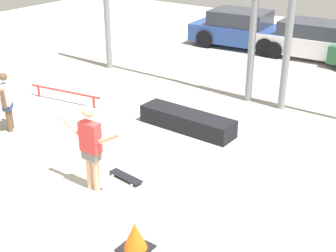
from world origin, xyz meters
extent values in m
plane|color=#B2ADA3|center=(0.00, 0.00, 0.00)|extent=(36.00, 36.00, 0.00)
cylinder|color=#DBAD89|center=(-0.86, -0.31, 0.42)|extent=(0.13, 0.13, 0.84)
cylinder|color=#DBAD89|center=(-0.68, -0.31, 0.42)|extent=(0.13, 0.13, 0.84)
cube|color=slate|center=(-0.77, -0.31, 0.77)|extent=(0.36, 0.21, 0.18)
cube|color=#DB3838|center=(-0.77, -0.31, 1.14)|extent=(0.42, 0.22, 0.61)
sphere|color=#DBAD89|center=(-0.77, -0.31, 1.67)|extent=(0.23, 0.23, 0.23)
cylinder|color=#DBAD89|center=(-1.27, -0.33, 1.26)|extent=(0.53, 0.11, 0.36)
cylinder|color=#DBAD89|center=(-0.27, -0.29, 1.26)|extent=(0.53, 0.11, 0.36)
cube|color=black|center=(-0.49, 0.33, 0.07)|extent=(0.84, 0.30, 0.01)
cylinder|color=silver|center=(-0.20, 0.41, 0.03)|extent=(0.06, 0.04, 0.05)
cylinder|color=silver|center=(-0.22, 0.19, 0.03)|extent=(0.06, 0.04, 0.05)
cylinder|color=silver|center=(-0.76, 0.47, 0.03)|extent=(0.06, 0.04, 0.05)
cylinder|color=silver|center=(-0.78, 0.25, 0.03)|extent=(0.06, 0.04, 0.05)
cube|color=black|center=(-0.84, 3.13, 0.23)|extent=(2.55, 0.72, 0.45)
cylinder|color=red|center=(-4.75, 2.63, 0.33)|extent=(2.42, 0.43, 0.06)
cylinder|color=red|center=(-5.74, 2.47, 0.16)|extent=(0.07, 0.07, 0.33)
cylinder|color=red|center=(-3.77, 2.78, 0.16)|extent=(0.07, 0.07, 0.33)
cube|color=#284793|center=(-3.50, 11.20, 0.54)|extent=(4.30, 2.19, 0.69)
cube|color=#2D333D|center=(-3.67, 11.19, 1.18)|extent=(2.42, 1.88, 0.58)
cylinder|color=black|center=(-2.30, 12.21, 0.36)|extent=(0.73, 0.28, 0.71)
cylinder|color=black|center=(-2.14, 10.42, 0.36)|extent=(0.73, 0.28, 0.71)
cylinder|color=black|center=(-4.86, 11.98, 0.36)|extent=(0.73, 0.28, 0.71)
cylinder|color=black|center=(-4.70, 10.20, 0.36)|extent=(0.73, 0.28, 0.71)
cube|color=white|center=(-0.40, 11.31, 0.52)|extent=(4.67, 1.96, 0.68)
cube|color=#2D333D|center=(-0.58, 11.30, 1.11)|extent=(2.61, 1.70, 0.52)
cylinder|color=black|center=(-1.86, 12.04, 0.32)|extent=(0.65, 0.26, 0.64)
cylinder|color=black|center=(-1.76, 10.41, 0.32)|extent=(0.65, 0.26, 0.64)
cylinder|color=brown|center=(-4.39, 0.41, 0.35)|extent=(0.13, 0.13, 0.71)
cylinder|color=brown|center=(-4.51, 0.55, 0.35)|extent=(0.13, 0.13, 0.71)
cube|color=navy|center=(-4.45, 0.48, 0.65)|extent=(0.39, 0.40, 0.16)
cube|color=silver|center=(-4.45, 0.48, 0.97)|extent=(0.44, 0.46, 0.51)
sphere|color=brown|center=(-4.45, 0.48, 1.41)|extent=(0.20, 0.20, 0.20)
cylinder|color=brown|center=(-4.25, 0.26, 0.94)|extent=(0.18, 0.19, 0.48)
cylinder|color=brown|center=(-4.64, 0.70, 0.94)|extent=(0.18, 0.19, 0.48)
cube|color=black|center=(1.08, -1.25, 0.01)|extent=(0.49, 0.49, 0.03)
cone|color=orange|center=(1.08, -1.25, 0.27)|extent=(0.40, 0.40, 0.48)
camera|label=1|loc=(5.11, -5.91, 5.01)|focal=50.00mm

